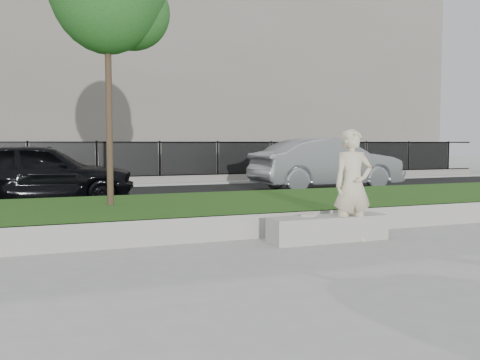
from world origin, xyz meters
name	(u,v)px	position (x,y,z in m)	size (l,w,h in m)	color
ground	(246,253)	(0.00, 0.00, 0.00)	(90.00, 90.00, 0.00)	gray
grass_bank	(187,213)	(0.00, 3.00, 0.20)	(34.00, 4.00, 0.40)	#14390E
grass_kerb	(221,228)	(0.00, 1.04, 0.20)	(34.00, 0.08, 0.40)	gray
street	(134,196)	(0.00, 8.50, 0.02)	(34.00, 7.00, 0.04)	black
far_pavement	(111,184)	(0.00, 13.00, 0.06)	(34.00, 3.00, 0.12)	gray
iron_fence	(115,172)	(0.00, 12.00, 0.54)	(32.00, 0.30, 1.50)	slate
building_facade	(88,71)	(0.00, 20.00, 5.00)	(34.00, 10.00, 10.00)	slate
stone_bench	(328,229)	(1.57, 0.40, 0.20)	(1.95, 0.49, 0.40)	gray
man	(353,186)	(1.92, 0.25, 0.88)	(0.64, 0.42, 1.76)	beige
book	(309,215)	(1.28, 0.50, 0.41)	(0.23, 0.17, 0.03)	beige
car_dark	(41,173)	(-2.52, 7.24, 0.81)	(1.82, 4.52, 1.54)	black
car_silver	(327,164)	(6.27, 8.27, 0.86)	(1.74, 4.99, 1.64)	gray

